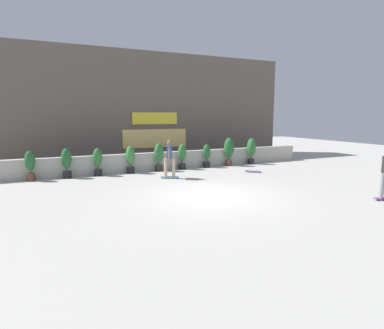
% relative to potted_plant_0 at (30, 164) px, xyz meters
% --- Properties ---
extents(ground_plane, '(48.00, 48.00, 0.00)m').
position_rel_potted_plant_0_xyz_m(ground_plane, '(5.71, -5.55, -0.72)').
color(ground_plane, '#B2AFA8').
extents(planter_wall, '(18.00, 0.40, 0.90)m').
position_rel_potted_plant_0_xyz_m(planter_wall, '(5.71, 0.45, -0.27)').
color(planter_wall, '#B2ADA3').
rests_on(planter_wall, ground).
extents(building_backdrop, '(20.00, 2.08, 6.50)m').
position_rel_potted_plant_0_xyz_m(building_backdrop, '(5.71, 4.45, 2.53)').
color(building_backdrop, '#60564C').
rests_on(building_backdrop, ground).
extents(potted_plant_0, '(0.42, 0.42, 1.30)m').
position_rel_potted_plant_0_xyz_m(potted_plant_0, '(0.00, 0.00, 0.00)').
color(potted_plant_0, brown).
rests_on(potted_plant_0, ground).
extents(potted_plant_1, '(0.44, 0.44, 1.34)m').
position_rel_potted_plant_0_xyz_m(potted_plant_1, '(1.46, -0.00, 0.04)').
color(potted_plant_1, black).
rests_on(potted_plant_1, ground).
extents(potted_plant_2, '(0.41, 0.41, 1.29)m').
position_rel_potted_plant_0_xyz_m(potted_plant_2, '(2.80, 0.00, -0.01)').
color(potted_plant_2, black).
rests_on(potted_plant_2, ground).
extents(potted_plant_3, '(0.43, 0.43, 1.33)m').
position_rel_potted_plant_0_xyz_m(potted_plant_3, '(4.34, 0.00, 0.02)').
color(potted_plant_3, black).
rests_on(potted_plant_3, ground).
extents(potted_plant_4, '(0.47, 0.47, 1.40)m').
position_rel_potted_plant_0_xyz_m(potted_plant_4, '(5.78, -0.00, 0.08)').
color(potted_plant_4, '#2D2823').
rests_on(potted_plant_4, ground).
extents(potted_plant_5, '(0.43, 0.43, 1.33)m').
position_rel_potted_plant_0_xyz_m(potted_plant_5, '(7.06, 0.00, 0.02)').
color(potted_plant_5, black).
rests_on(potted_plant_5, ground).
extents(potted_plant_6, '(0.40, 0.40, 1.26)m').
position_rel_potted_plant_0_xyz_m(potted_plant_6, '(8.49, 0.00, -0.03)').
color(potted_plant_6, black).
rests_on(potted_plant_6, ground).
extents(potted_plant_7, '(0.55, 0.55, 1.57)m').
position_rel_potted_plant_0_xyz_m(potted_plant_7, '(9.88, 0.00, 0.20)').
color(potted_plant_7, brown).
rests_on(potted_plant_7, ground).
extents(potted_plant_8, '(0.50, 0.50, 1.48)m').
position_rel_potted_plant_0_xyz_m(potted_plant_8, '(11.38, -0.00, 0.14)').
color(potted_plant_8, black).
rests_on(potted_plant_8, ground).
extents(skater_far_right, '(0.81, 0.53, 1.70)m').
position_rel_potted_plant_0_xyz_m(skater_far_right, '(5.57, -2.02, 0.22)').
color(skater_far_right, '#266699').
rests_on(skater_far_right, ground).
extents(skateboard_near_camera, '(0.70, 0.71, 0.08)m').
position_rel_potted_plant_0_xyz_m(skateboard_near_camera, '(9.83, -2.35, -0.66)').
color(skateboard_near_camera, '#72338C').
rests_on(skateboard_near_camera, ground).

